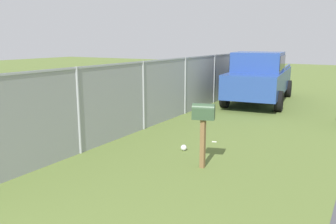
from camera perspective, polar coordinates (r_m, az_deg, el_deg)
name	(u,v)px	position (r m, az deg, el deg)	size (l,w,h in m)	color
mailbox	(203,117)	(6.88, 5.85, -0.86)	(0.32, 0.48, 1.33)	brown
pickup_truck	(259,76)	(14.81, 14.81, 5.76)	(5.77, 2.76, 2.09)	#284793
fence_section	(143,93)	(9.94, -4.09, 3.10)	(15.43, 0.07, 1.98)	#9EA3A8
litter_wrapper_far_scatter	(214,142)	(8.95, 7.62, -4.86)	(0.12, 0.08, 0.01)	silver
litter_bag_midfield_a	(184,148)	(8.18, 2.60, -5.89)	(0.14, 0.14, 0.14)	silver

